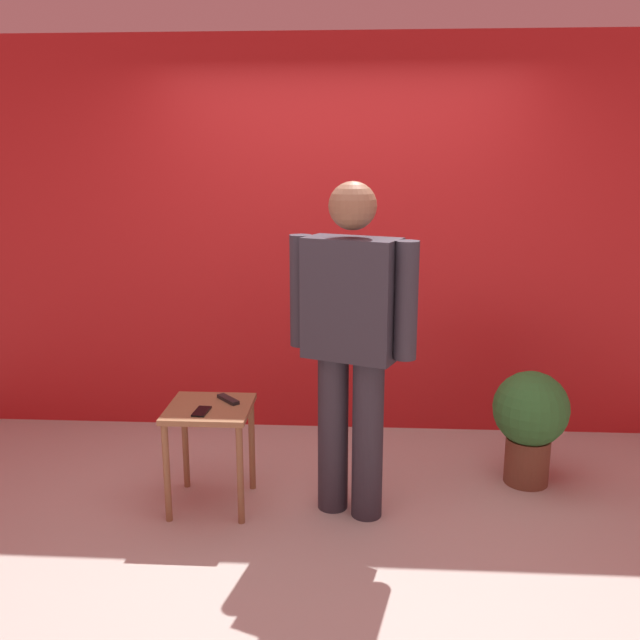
{
  "coord_description": "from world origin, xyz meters",
  "views": [
    {
      "loc": [
        0.12,
        -3.16,
        1.9
      ],
      "look_at": [
        -0.09,
        0.55,
        1.01
      ],
      "focal_mm": 38.44,
      "sensor_mm": 36.0,
      "label": 1
    }
  ],
  "objects_px": {
    "standing_person": "(351,335)",
    "side_table": "(210,425)",
    "tv_remote": "(228,399)",
    "cell_phone": "(202,411)",
    "potted_plant": "(530,418)"
  },
  "relations": [
    {
      "from": "standing_person",
      "to": "side_table",
      "type": "relative_size",
      "value": 3.07
    },
    {
      "from": "side_table",
      "to": "standing_person",
      "type": "bearing_deg",
      "value": -2.41
    },
    {
      "from": "tv_remote",
      "to": "side_table",
      "type": "bearing_deg",
      "value": -178.71
    },
    {
      "from": "cell_phone",
      "to": "potted_plant",
      "type": "xyz_separation_m",
      "value": [
        1.84,
        0.46,
        -0.18
      ]
    },
    {
      "from": "tv_remote",
      "to": "standing_person",
      "type": "bearing_deg",
      "value": -51.41
    },
    {
      "from": "standing_person",
      "to": "side_table",
      "type": "xyz_separation_m",
      "value": [
        -0.77,
        0.03,
        -0.53
      ]
    },
    {
      "from": "side_table",
      "to": "tv_remote",
      "type": "bearing_deg",
      "value": 43.08
    },
    {
      "from": "potted_plant",
      "to": "side_table",
      "type": "bearing_deg",
      "value": -168.51
    },
    {
      "from": "standing_person",
      "to": "potted_plant",
      "type": "bearing_deg",
      "value": 20.94
    },
    {
      "from": "cell_phone",
      "to": "tv_remote",
      "type": "bearing_deg",
      "value": 62.78
    },
    {
      "from": "cell_phone",
      "to": "potted_plant",
      "type": "relative_size",
      "value": 0.21
    },
    {
      "from": "standing_person",
      "to": "side_table",
      "type": "height_order",
      "value": "standing_person"
    },
    {
      "from": "potted_plant",
      "to": "standing_person",
      "type": "bearing_deg",
      "value": -159.06
    },
    {
      "from": "standing_person",
      "to": "tv_remote",
      "type": "distance_m",
      "value": 0.8
    },
    {
      "from": "standing_person",
      "to": "side_table",
      "type": "distance_m",
      "value": 0.93
    }
  ]
}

